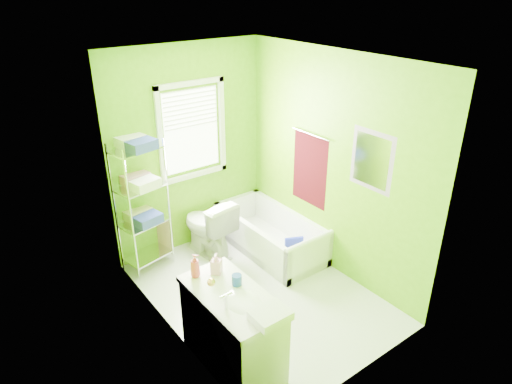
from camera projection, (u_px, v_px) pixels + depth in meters
ground at (259, 293)px, 5.19m from camera, size 2.90×2.90×0.00m
room_envelope at (259, 168)px, 4.52m from camera, size 2.14×2.94×2.62m
window at (192, 126)px, 5.55m from camera, size 0.92×0.05×1.22m
door at (230, 305)px, 3.47m from camera, size 0.09×0.80×2.00m
right_wall_decor at (333, 166)px, 5.16m from camera, size 0.04×1.48×1.17m
bathtub at (271, 239)px, 5.95m from camera, size 0.73×1.56×0.51m
toilet at (208, 226)px, 5.77m from camera, size 0.53×0.82×0.79m
vanity at (233, 327)px, 4.09m from camera, size 0.53×1.09×1.01m
wire_shelf_unit at (142, 191)px, 5.28m from camera, size 0.61×0.49×1.66m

